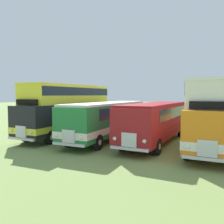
# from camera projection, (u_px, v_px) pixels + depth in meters

# --- Properties ---
(bus_first_in_row) EXTENTS (3.00, 11.53, 4.49)m
(bus_first_in_row) POSITION_uv_depth(u_px,v_px,m) (70.00, 107.00, 21.52)
(bus_first_in_row) COLOR black
(bus_first_in_row) RESTS_ON ground
(bus_second_in_row) EXTENTS (3.10, 11.65, 2.99)m
(bus_second_in_row) POSITION_uv_depth(u_px,v_px,m) (109.00, 117.00, 19.73)
(bus_second_in_row) COLOR #237538
(bus_second_in_row) RESTS_ON ground
(bus_third_in_row) EXTENTS (2.65, 10.62, 2.99)m
(bus_third_in_row) POSITION_uv_depth(u_px,v_px,m) (156.00, 120.00, 18.04)
(bus_third_in_row) COLOR maroon
(bus_third_in_row) RESTS_ON ground
(bus_fourth_in_row) EXTENTS (2.82, 11.44, 4.49)m
(bus_fourth_in_row) POSITION_uv_depth(u_px,v_px,m) (214.00, 112.00, 16.32)
(bus_fourth_in_row) COLOR orange
(bus_fourth_in_row) RESTS_ON ground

